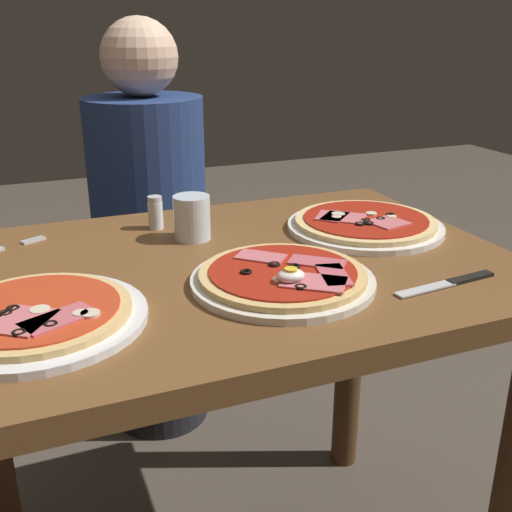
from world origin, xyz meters
TOP-DOWN VIEW (x-y plane):
  - dining_table at (0.00, 0.00)m, footprint 1.00×0.70m
  - pizza_foreground at (0.05, -0.12)m, footprint 0.30×0.30m
  - pizza_across_left at (0.32, 0.07)m, footprint 0.31×0.31m
  - pizza_across_right at (-0.32, -0.12)m, footprint 0.31×0.31m
  - water_glass_near at (-0.02, 0.14)m, footprint 0.07×0.07m
  - knife at (0.31, -0.22)m, footprint 0.20×0.04m
  - salt_shaker at (-0.07, 0.23)m, footprint 0.03×0.03m
  - diner_person at (0.02, 0.70)m, footprint 0.32×0.32m

SIDE VIEW (x-z plane):
  - diner_person at x=0.02m, z-range -0.03..1.15m
  - dining_table at x=0.00m, z-range 0.24..1.01m
  - knife at x=0.31m, z-range 0.77..0.78m
  - pizza_across_right at x=-0.32m, z-range 0.77..0.80m
  - pizza_across_left at x=0.32m, z-range 0.77..0.80m
  - pizza_foreground at x=0.05m, z-range 0.76..0.81m
  - salt_shaker at x=-0.07m, z-range 0.77..0.84m
  - water_glass_near at x=-0.02m, z-range 0.77..0.85m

